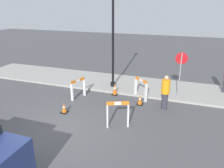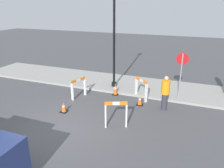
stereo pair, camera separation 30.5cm
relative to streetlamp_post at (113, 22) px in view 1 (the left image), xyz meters
The scene contains 11 objects.
ground_plane 6.59m from the streetlamp_post, 95.93° to the right, with size 60.00×60.00×0.00m, color #4C4C4F.
sidewalk_slab 3.84m from the streetlamp_post, 128.37° to the left, with size 18.00×3.13×0.12m.
streetlamp_post is the anchor object (origin of this frame).
stop_sign 4.30m from the streetlamp_post, ahead, with size 0.60×0.06×2.35m.
barricade_0 3.84m from the streetlamp_post, 28.40° to the right, with size 0.80×0.71×1.12m.
barricade_1 3.99m from the streetlamp_post, 121.30° to the right, with size 0.43×0.95×1.06m.
barricade_2 5.44m from the streetlamp_post, 68.37° to the right, with size 0.87×0.48×1.13m.
traffic_cone_0 4.43m from the streetlamp_post, 40.69° to the right, with size 0.30×0.30×0.54m.
traffic_cone_1 5.28m from the streetlamp_post, 105.99° to the right, with size 0.30×0.30×0.50m.
traffic_cone_2 3.62m from the streetlamp_post, 65.27° to the right, with size 0.30×0.30×0.69m.
person_worker 4.69m from the streetlamp_post, 29.08° to the right, with size 0.48×0.48×1.66m.
Camera 1 is at (4.55, -6.15, 4.72)m, focal length 35.00 mm.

